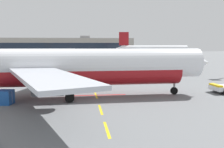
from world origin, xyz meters
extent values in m
plane|color=slate|center=(40.00, 40.00, 0.00)|extent=(400.00, 400.00, 0.00)
cube|color=yellow|center=(18.00, 8.18, 0.00)|extent=(0.24, 4.00, 0.01)
cube|color=yellow|center=(18.00, 14.41, 0.00)|extent=(0.24, 4.00, 0.01)
cube|color=yellow|center=(18.00, 21.77, 0.00)|extent=(0.24, 4.00, 0.01)
cube|color=yellow|center=(18.00, 27.72, 0.00)|extent=(0.24, 4.00, 0.01)
cube|color=yellow|center=(18.00, 34.16, 0.00)|extent=(0.24, 4.00, 0.01)
cube|color=yellow|center=(18.00, 39.68, 0.00)|extent=(0.24, 4.00, 0.01)
cube|color=yellow|center=(18.00, 45.85, 0.00)|extent=(0.24, 4.00, 0.01)
cube|color=yellow|center=(18.00, 51.68, 0.00)|extent=(0.24, 4.00, 0.01)
cube|color=yellow|center=(18.00, 57.88, 0.00)|extent=(0.24, 4.00, 0.01)
cube|color=yellow|center=(18.00, 64.14, 0.00)|extent=(0.24, 4.00, 0.01)
cube|color=yellow|center=(18.00, 71.09, 0.00)|extent=(0.24, 4.00, 0.01)
cube|color=yellow|center=(18.00, 78.19, 0.00)|extent=(0.24, 4.00, 0.01)
cube|color=yellow|center=(18.00, 84.47, 0.00)|extent=(0.24, 4.00, 0.01)
cube|color=#B21414|center=(18.00, 22.00, 0.00)|extent=(8.00, 0.40, 0.01)
cylinder|color=white|center=(16.65, 21.04, 4.30)|extent=(30.16, 4.34, 3.80)
cylinder|color=maroon|center=(16.65, 21.04, 3.26)|extent=(24.56, 3.94, 3.50)
cone|color=white|center=(31.70, 21.31, 4.30)|extent=(3.57, 3.79, 3.72)
cube|color=#192333|center=(30.65, 21.29, 4.97)|extent=(1.65, 2.88, 0.60)
cube|color=#B7BCC6|center=(12.52, 29.47, 3.83)|extent=(9.88, 17.65, 0.36)
cube|color=#B7BCC6|center=(12.83, 12.47, 3.83)|extent=(10.41, 17.61, 0.36)
cylinder|color=#4C4F54|center=(12.43, 26.47, 2.38)|extent=(3.24, 2.16, 2.10)
cylinder|color=black|center=(14.03, 26.49, 2.38)|extent=(0.15, 1.79, 1.79)
cylinder|color=#4C4F54|center=(12.63, 15.47, 2.38)|extent=(3.24, 2.16, 2.10)
cylinder|color=black|center=(14.23, 15.50, 2.38)|extent=(0.15, 1.79, 1.79)
cylinder|color=gray|center=(28.55, 21.26, 1.83)|extent=(0.28, 0.28, 2.67)
cylinder|color=black|center=(28.55, 21.26, 0.50)|extent=(0.99, 0.30, 0.99)
cylinder|color=gray|center=(14.61, 23.60, 1.86)|extent=(0.28, 0.28, 2.61)
cylinder|color=black|center=(14.60, 23.95, 0.55)|extent=(1.11, 0.37, 1.10)
cylinder|color=black|center=(14.61, 23.25, 0.55)|extent=(1.11, 0.37, 1.10)
cylinder|color=gray|center=(14.70, 18.41, 1.86)|extent=(0.28, 0.28, 2.61)
cylinder|color=black|center=(14.69, 18.76, 0.55)|extent=(1.11, 0.37, 1.10)
cylinder|color=black|center=(14.71, 18.06, 0.55)|extent=(1.11, 0.37, 1.10)
cube|color=yellow|center=(34.61, 21.38, 1.12)|extent=(0.73, 2.53, 0.24)
cylinder|color=black|center=(35.31, 22.79, 0.45)|extent=(0.91, 0.41, 0.90)
cylinder|color=silver|center=(0.90, 66.29, 3.87)|extent=(27.14, 3.98, 3.42)
cylinder|color=orange|center=(0.90, 66.29, 2.93)|extent=(22.10, 3.61, 3.14)
cone|color=silver|center=(14.44, 66.58, 3.87)|extent=(3.22, 3.41, 3.35)
cube|color=#192333|center=(13.49, 66.56, 4.47)|extent=(1.49, 2.59, 0.54)
cube|color=#B7BCC6|center=(-2.83, 73.86, 3.44)|extent=(8.85, 15.88, 0.32)
cube|color=#B7BCC6|center=(-2.51, 58.58, 3.44)|extent=(9.40, 15.83, 0.32)
cylinder|color=#4C4F54|center=(-2.91, 71.16, 2.14)|extent=(2.92, 1.95, 1.89)
cylinder|color=black|center=(-1.47, 71.19, 2.14)|extent=(0.14, 1.61, 1.61)
cylinder|color=#4C4F54|center=(-2.70, 61.27, 2.14)|extent=(2.92, 1.95, 1.89)
cylinder|color=black|center=(-1.26, 61.30, 2.14)|extent=(0.14, 1.61, 1.61)
cylinder|color=gray|center=(11.61, 66.52, 1.64)|extent=(0.25, 0.25, 2.40)
cylinder|color=black|center=(11.61, 66.52, 0.45)|extent=(0.90, 0.27, 0.89)
cylinder|color=gray|center=(-0.94, 68.59, 1.67)|extent=(0.25, 0.25, 2.35)
cylinder|color=black|center=(-0.95, 68.91, 0.49)|extent=(1.00, 0.34, 0.99)
cylinder|color=black|center=(-0.94, 68.28, 0.49)|extent=(1.00, 0.34, 0.99)
cylinder|color=gray|center=(-0.85, 63.92, 1.67)|extent=(0.25, 0.25, 2.35)
cylinder|color=black|center=(-0.85, 64.23, 0.49)|extent=(1.00, 0.34, 0.99)
cylinder|color=black|center=(-0.84, 63.60, 0.49)|extent=(1.00, 0.34, 0.99)
cylinder|color=white|center=(51.17, 106.29, 4.48)|extent=(31.59, 6.74, 3.96)
cylinder|color=maroon|center=(51.17, 106.29, 3.39)|extent=(25.75, 5.90, 3.64)
cone|color=white|center=(66.79, 104.89, 4.48)|extent=(3.98, 4.19, 3.88)
cone|color=white|center=(34.83, 107.75, 4.97)|extent=(4.66, 3.74, 3.36)
cube|color=#192333|center=(65.70, 104.99, 5.17)|extent=(1.92, 3.11, 0.63)
cube|color=maroon|center=(36.65, 107.58, 9.58)|extent=(4.60, 0.78, 6.25)
cube|color=white|center=(36.22, 110.97, 5.27)|extent=(3.91, 6.94, 0.25)
cube|color=white|center=(35.62, 104.33, 5.27)|extent=(3.91, 6.94, 0.25)
cube|color=#B7BCC6|center=(47.84, 115.47, 3.98)|extent=(11.87, 18.19, 0.38)
cube|color=#B7BCC6|center=(46.26, 97.83, 3.98)|extent=(9.19, 18.40, 0.38)
cylinder|color=#4C4F54|center=(47.41, 112.38, 2.47)|extent=(3.52, 2.48, 2.19)
cylinder|color=black|center=(49.07, 112.23, 2.47)|extent=(0.29, 1.86, 1.86)
cylinder|color=#4C4F54|center=(46.38, 100.96, 2.47)|extent=(3.52, 2.48, 2.19)
cylinder|color=black|center=(48.04, 100.81, 2.47)|extent=(0.29, 1.86, 1.86)
cylinder|color=gray|center=(63.52, 105.18, 1.90)|extent=(0.29, 0.29, 2.78)
cylinder|color=black|center=(63.52, 105.18, 0.52)|extent=(1.05, 0.38, 1.03)
cylinder|color=gray|center=(49.34, 109.17, 1.93)|extent=(0.29, 0.29, 2.72)
cylinder|color=black|center=(49.37, 109.53, 0.57)|extent=(1.17, 0.47, 1.15)
cylinder|color=black|center=(49.31, 108.81, 0.57)|extent=(1.17, 0.47, 1.15)
cylinder|color=gray|center=(48.86, 103.77, 1.93)|extent=(0.29, 0.29, 2.72)
cylinder|color=black|center=(48.89, 104.14, 0.57)|extent=(1.17, 0.47, 1.15)
cylinder|color=black|center=(48.83, 103.41, 0.57)|extent=(1.17, 0.47, 1.15)
cube|color=#194C9E|center=(7.52, 18.15, 0.80)|extent=(1.85, 1.82, 1.60)
cube|color=silver|center=(7.52, 18.15, 0.80)|extent=(1.60, 0.33, 1.36)
cube|color=#9E998E|center=(6.55, 151.90, 5.41)|extent=(84.75, 19.85, 10.82)
cube|color=#192333|center=(6.55, 141.91, 5.95)|extent=(77.97, 0.12, 3.89)
cube|color=gray|center=(19.26, 151.90, 11.62)|extent=(6.00, 5.00, 1.60)
camera|label=1|loc=(15.98, -11.05, 6.67)|focal=40.44mm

